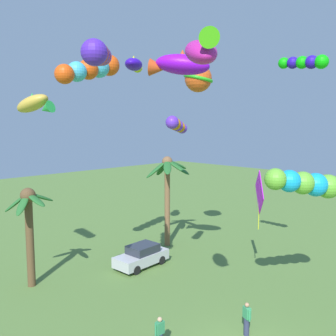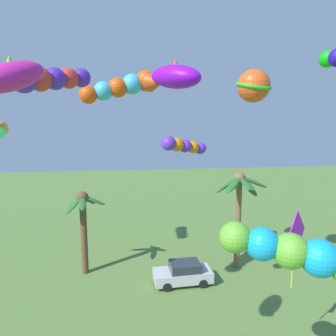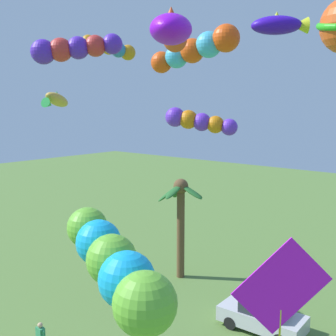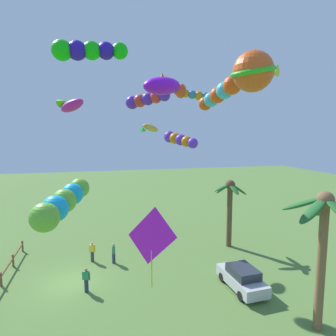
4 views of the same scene
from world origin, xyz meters
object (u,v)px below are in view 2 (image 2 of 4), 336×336
(kite_fish_1, at_px, (172,77))
(palm_tree_1, at_px, (239,197))
(kite_tube_3, at_px, (51,79))
(kite_diamond_11, at_px, (294,241))
(kite_ball_7, at_px, (254,86))
(kite_tube_6, at_px, (183,146))
(parked_car_0, at_px, (183,273))
(kite_tube_8, at_px, (298,253))
(palm_tree_0, at_px, (83,216))
(kite_fish_0, at_px, (5,74))
(kite_tube_9, at_px, (122,87))
(kite_fish_5, at_px, (183,76))

(kite_fish_1, bearing_deg, palm_tree_1, 48.62)
(palm_tree_1, height_order, kite_tube_3, kite_tube_3)
(kite_tube_3, relative_size, kite_diamond_11, 0.85)
(kite_ball_7, bearing_deg, kite_fish_1, -149.93)
(kite_tube_3, distance_m, kite_tube_6, 6.77)
(kite_tube_3, bearing_deg, parked_car_0, 36.79)
(kite_ball_7, relative_size, kite_tube_8, 0.63)
(palm_tree_0, xyz_separation_m, kite_ball_7, (10.46, -4.25, 8.66))
(parked_car_0, bearing_deg, kite_ball_7, -26.84)
(parked_car_0, bearing_deg, kite_fish_1, -106.79)
(kite_fish_0, xyz_separation_m, kite_ball_7, (10.31, 8.83, 0.73))
(kite_fish_0, distance_m, kite_tube_6, 9.16)
(palm_tree_1, relative_size, parked_car_0, 1.83)
(kite_tube_9, bearing_deg, kite_tube_6, -52.27)
(kite_ball_7, bearing_deg, kite_fish_0, -139.43)
(kite_fish_0, xyz_separation_m, kite_tube_8, (8.42, 0.06, -5.38))
(kite_diamond_11, bearing_deg, kite_tube_6, 150.66)
(kite_fish_1, distance_m, kite_tube_6, 3.36)
(kite_fish_0, distance_m, kite_fish_1, 7.86)
(palm_tree_0, height_order, kite_fish_0, kite_fish_0)
(parked_car_0, height_order, kite_fish_0, kite_fish_0)
(palm_tree_1, height_order, kite_tube_9, kite_tube_9)
(palm_tree_0, relative_size, kite_tube_3, 1.90)
(kite_tube_8, bearing_deg, kite_fish_0, -179.62)
(palm_tree_0, distance_m, kite_ball_7, 14.23)
(kite_fish_0, bearing_deg, kite_tube_8, 0.38)
(parked_car_0, height_order, kite_fish_5, kite_fish_5)
(kite_tube_3, distance_m, kite_tube_9, 5.75)
(parked_car_0, xyz_separation_m, kite_fish_5, (0.01, 0.61, 12.97))
(kite_fish_0, height_order, kite_fish_1, kite_fish_1)
(palm_tree_1, distance_m, kite_diamond_11, 8.61)
(kite_fish_1, relative_size, kite_diamond_11, 0.92)
(palm_tree_0, xyz_separation_m, kite_fish_0, (0.14, -13.08, 7.93))
(kite_tube_3, relative_size, kite_tube_9, 0.70)
(kite_tube_3, xyz_separation_m, kite_tube_8, (8.56, -5.57, -5.95))
(palm_tree_0, xyz_separation_m, parked_car_0, (6.78, -2.39, -3.52))
(palm_tree_0, bearing_deg, kite_ball_7, -22.13)
(palm_tree_1, xyz_separation_m, kite_tube_9, (-8.30, -2.00, 7.57))
(parked_car_0, height_order, kite_tube_9, kite_tube_9)
(palm_tree_1, xyz_separation_m, kite_tube_6, (-5.25, -5.94, 4.34))
(kite_fish_1, distance_m, kite_diamond_11, 9.35)
(kite_fish_1, bearing_deg, palm_tree_0, 126.38)
(kite_fish_5, xyz_separation_m, kite_diamond_11, (3.92, -7.33, -8.18))
(kite_tube_6, distance_m, kite_diamond_11, 6.86)
(palm_tree_1, height_order, parked_car_0, palm_tree_1)
(parked_car_0, bearing_deg, kite_tube_9, -178.12)
(kite_tube_9, bearing_deg, kite_fish_1, -63.03)
(kite_tube_6, xyz_separation_m, kite_tube_9, (-3.05, 3.94, 3.23))
(parked_car_0, xyz_separation_m, kite_diamond_11, (3.93, -6.73, 4.79))
(palm_tree_1, xyz_separation_m, kite_fish_5, (-4.43, -1.26, 8.33))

